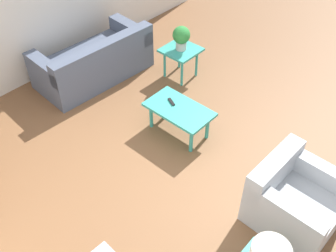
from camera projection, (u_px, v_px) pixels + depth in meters
name	position (u px, v px, depth m)	size (l,w,h in m)	color
ground_plane	(187.00, 158.00, 5.15)	(14.00, 14.00, 0.00)	brown
sofa	(95.00, 62.00, 6.30)	(1.00, 1.88, 0.76)	#4C566B
armchair	(293.00, 199.00, 4.31)	(0.91, 0.90, 0.74)	#A8ADB2
coffee_table	(179.00, 112.00, 5.27)	(0.91, 0.52, 0.43)	teal
side_table_plant	(181.00, 53.00, 6.22)	(0.54, 0.54, 0.51)	teal
potted_plant	(181.00, 37.00, 6.02)	(0.27, 0.27, 0.39)	#B2ADA3
remote_control	(171.00, 102.00, 5.32)	(0.16, 0.10, 0.02)	black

